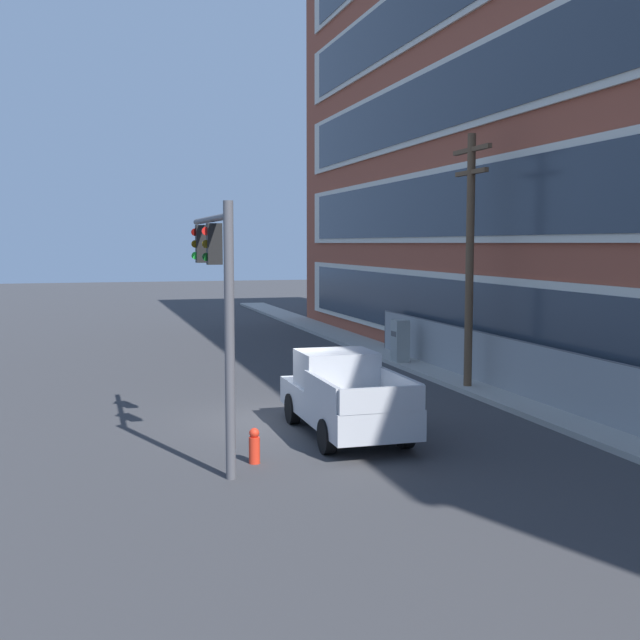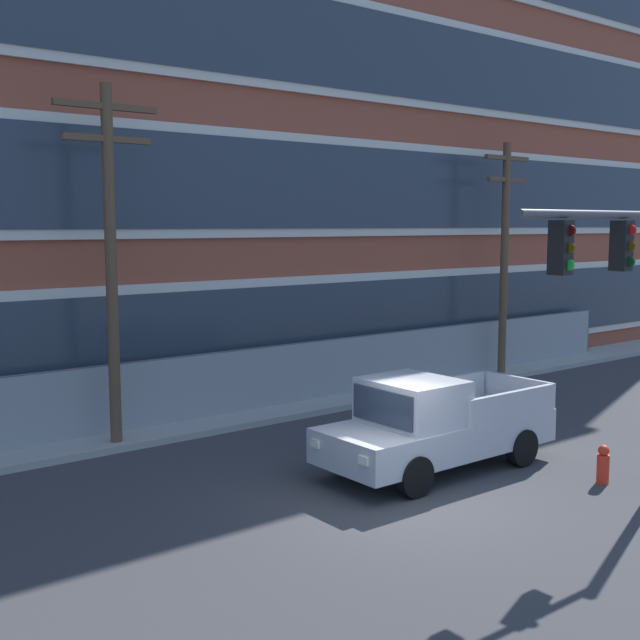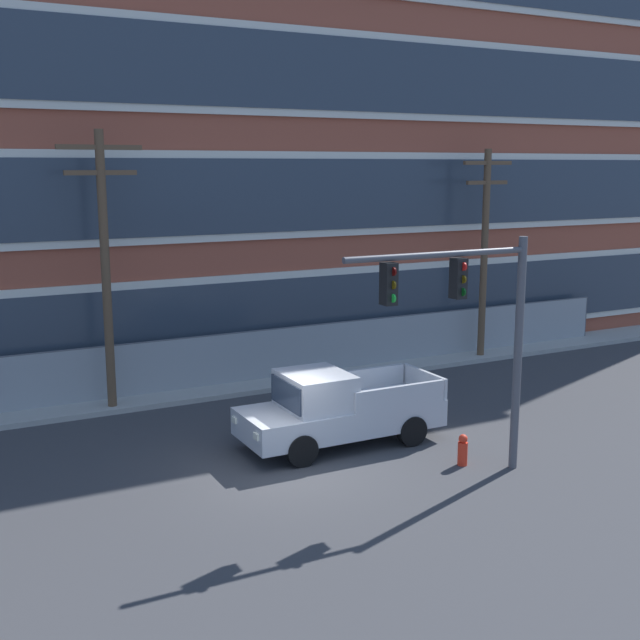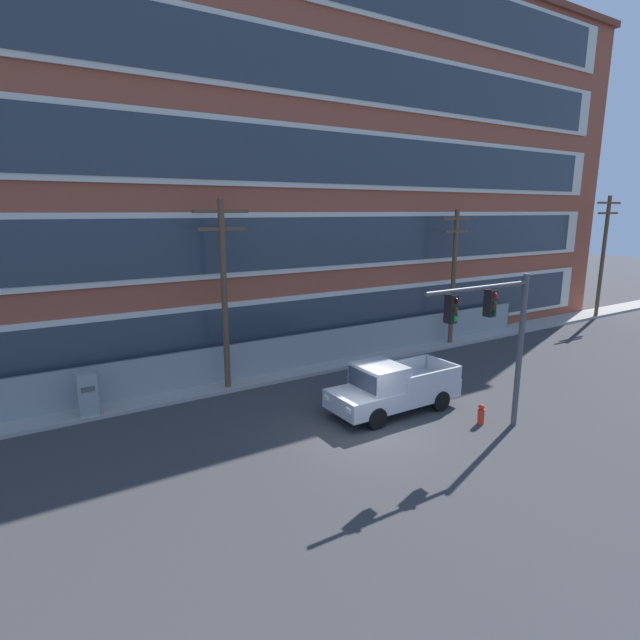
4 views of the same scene
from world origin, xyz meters
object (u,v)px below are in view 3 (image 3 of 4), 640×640
object	(u,v)px
utility_pole_near_corner	(105,259)
pickup_truck_silver	(336,410)
fire_hydrant	(463,450)
traffic_signal_mast	(472,312)
utility_pole_midblock	(485,246)

from	to	relation	value
utility_pole_near_corner	pickup_truck_silver	bearing A→B (deg)	-51.66
pickup_truck_silver	utility_pole_near_corner	xyz separation A→B (m)	(-4.48, 5.66, 3.58)
pickup_truck_silver	fire_hydrant	size ratio (longest dim) A/B	6.90
traffic_signal_mast	utility_pole_near_corner	world-z (taller)	utility_pole_near_corner
traffic_signal_mast	utility_pole_midblock	distance (m)	12.00
utility_pole_near_corner	fire_hydrant	xyz separation A→B (m)	(6.51, -8.35, -4.15)
utility_pole_midblock	fire_hydrant	world-z (taller)	utility_pole_midblock
utility_pole_midblock	pickup_truck_silver	bearing A→B (deg)	-148.30
fire_hydrant	utility_pole_midblock	bearing A→B (deg)	49.08
utility_pole_midblock	fire_hydrant	size ratio (longest dim) A/B	9.95
utility_pole_near_corner	fire_hydrant	world-z (taller)	utility_pole_near_corner
pickup_truck_silver	utility_pole_near_corner	size ratio (longest dim) A/B	0.66
traffic_signal_mast	fire_hydrant	distance (m)	3.65
pickup_truck_silver	utility_pole_midblock	size ratio (longest dim) A/B	0.69
traffic_signal_mast	fire_hydrant	xyz separation A→B (m)	(0.41, 0.69, -3.56)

